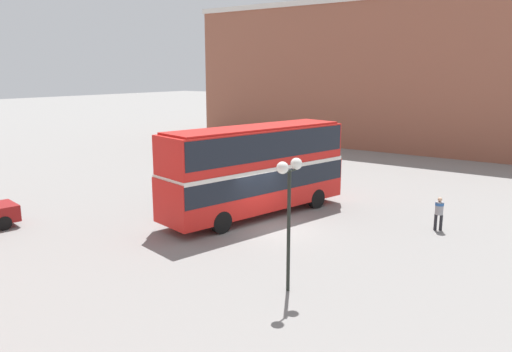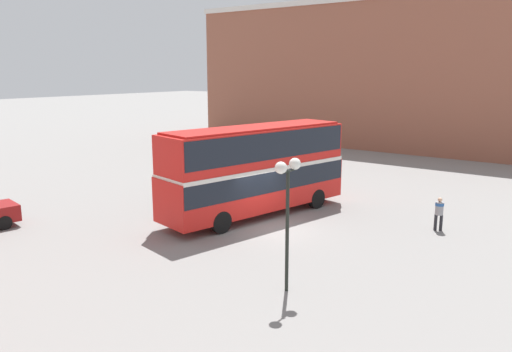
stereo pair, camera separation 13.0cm
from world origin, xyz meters
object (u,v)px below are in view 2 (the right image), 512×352
object	(u,v)px
double_decker_bus	(256,165)
street_lamp_twin_globe	(288,188)
pedestrian_foreground	(439,210)
parked_car_kerb_near	(196,161)

from	to	relation	value
double_decker_bus	street_lamp_twin_globe	distance (m)	9.14
pedestrian_foreground	street_lamp_twin_globe	xyz separation A→B (m)	(-9.60, 2.22, 2.60)
pedestrian_foreground	street_lamp_twin_globe	world-z (taller)	street_lamp_twin_globe
pedestrian_foreground	parked_car_kerb_near	bearing A→B (deg)	-123.13
street_lamp_twin_globe	pedestrian_foreground	bearing A→B (deg)	-13.00
double_decker_bus	street_lamp_twin_globe	size ratio (longest dim) A/B	2.40
parked_car_kerb_near	street_lamp_twin_globe	size ratio (longest dim) A/B	1.09
parked_car_kerb_near	street_lamp_twin_globe	xyz separation A→B (m)	(-13.59, -16.61, 2.84)
double_decker_bus	pedestrian_foreground	size ratio (longest dim) A/B	6.80
street_lamp_twin_globe	parked_car_kerb_near	bearing A→B (deg)	50.71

